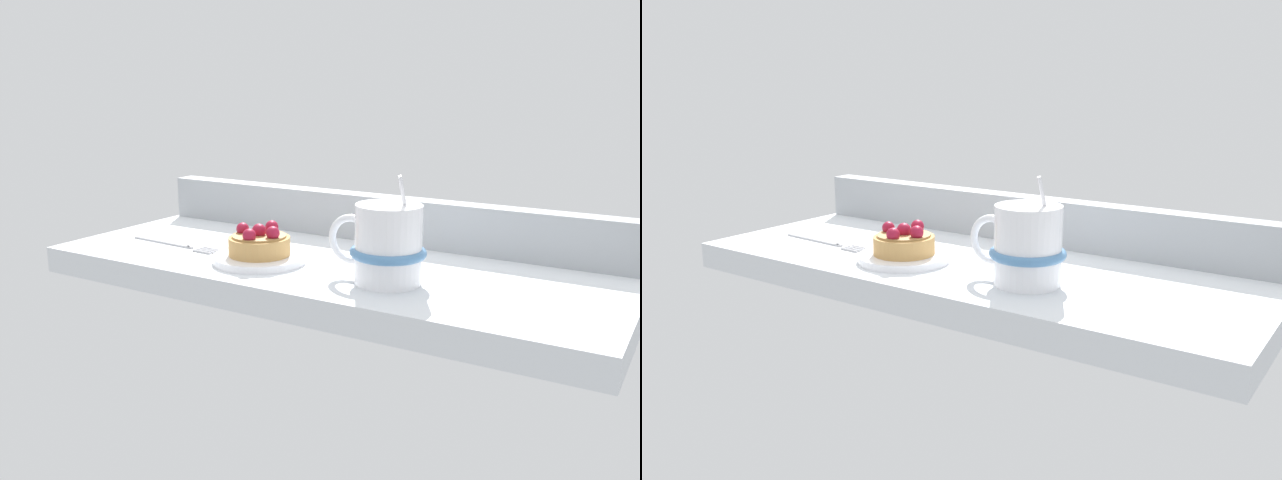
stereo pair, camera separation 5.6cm
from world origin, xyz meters
The scene contains 6 objects.
ground_plane centered at (0.00, 0.00, -1.92)cm, with size 81.92×32.42×3.85cm, color silver.
window_rail_back centered at (0.00, 14.34, 3.62)cm, with size 80.28×3.75×7.25cm, color #9EA3A8.
dessert_plate centered at (-7.92, -6.10, 0.49)cm, with size 13.21×13.21×1.05cm.
raspberry_tart centered at (-7.91, -6.09, 2.75)cm, with size 8.70×8.70×4.48cm.
coffee_mug centered at (11.73, -5.99, 4.95)cm, with size 13.42×9.72×13.95cm.
dessert_fork centered at (-24.93, -5.04, 0.30)cm, with size 17.49×2.64×0.60cm.
Camera 2 is at (51.85, -77.75, 25.38)cm, focal length 38.01 mm.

